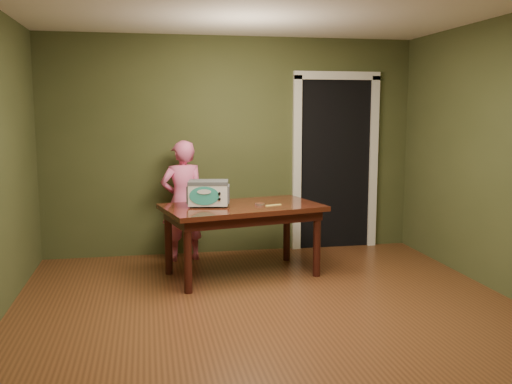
% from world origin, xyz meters
% --- Properties ---
extents(floor, '(5.00, 5.00, 0.00)m').
position_xyz_m(floor, '(0.00, 0.00, 0.00)').
color(floor, brown).
rests_on(floor, ground).
extents(room_shell, '(4.52, 5.02, 2.61)m').
position_xyz_m(room_shell, '(0.00, 0.00, 1.71)').
color(room_shell, '#424927').
rests_on(room_shell, ground).
extents(doorway, '(1.10, 0.66, 2.25)m').
position_xyz_m(doorway, '(1.30, 2.78, 1.06)').
color(doorway, black).
rests_on(doorway, ground).
extents(dining_table, '(1.76, 1.23, 0.75)m').
position_xyz_m(dining_table, '(-0.06, 1.45, 0.65)').
color(dining_table, '#33170B').
rests_on(dining_table, floor).
extents(toy_oven, '(0.47, 0.35, 0.27)m').
position_xyz_m(toy_oven, '(-0.41, 1.45, 0.89)').
color(toy_oven, '#4C4F54').
rests_on(toy_oven, dining_table).
extents(baking_pan, '(0.10, 0.10, 0.02)m').
position_xyz_m(baking_pan, '(0.12, 1.41, 0.76)').
color(baking_pan, silver).
rests_on(baking_pan, dining_table).
extents(spatula, '(0.18, 0.08, 0.01)m').
position_xyz_m(spatula, '(0.26, 1.37, 0.75)').
color(spatula, '#FFFA6E').
rests_on(spatula, dining_table).
extents(child, '(0.56, 0.42, 1.39)m').
position_xyz_m(child, '(-0.63, 2.20, 0.70)').
color(child, pink).
rests_on(child, floor).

